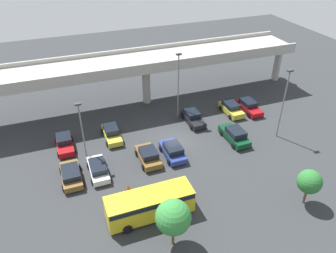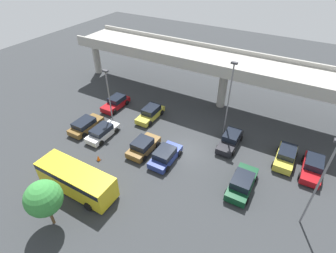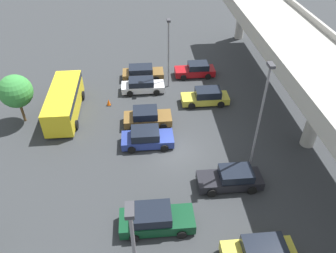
# 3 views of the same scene
# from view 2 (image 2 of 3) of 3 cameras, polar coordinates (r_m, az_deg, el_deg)

# --- Properties ---
(ground_plane) EXTENTS (97.19, 97.19, 0.00)m
(ground_plane) POSITION_cam_2_polar(r_m,az_deg,el_deg) (29.59, 3.56, -5.52)
(ground_plane) COLOR #2D3033
(highway_overpass) EXTENTS (46.50, 6.72, 7.32)m
(highway_overpass) POSITION_cam_2_polar(r_m,az_deg,el_deg) (35.42, 12.46, 12.88)
(highway_overpass) COLOR #9E9B93
(highway_overpass) RESTS_ON ground_plane
(parked_car_0) EXTENTS (2.18, 4.53, 1.43)m
(parked_car_0) POSITION_cam_2_polar(r_m,az_deg,el_deg) (33.95, -17.52, 0.34)
(parked_car_0) COLOR brown
(parked_car_0) RESTS_ON ground_plane
(parked_car_1) EXTENTS (2.02, 4.67, 1.59)m
(parked_car_1) POSITION_cam_2_polar(r_m,az_deg,el_deg) (34.53, -3.82, 2.91)
(parked_car_1) COLOR gold
(parked_car_1) RESTS_ON ground_plane
(parked_car_2) EXTENTS (2.22, 4.33, 1.54)m
(parked_car_2) POSITION_cam_2_polar(r_m,az_deg,el_deg) (29.32, -5.40, -4.24)
(parked_car_2) COLOR brown
(parked_car_2) RESTS_ON ground_plane
(parked_car_3) EXTENTS (2.20, 4.36, 1.53)m
(parked_car_3) POSITION_cam_2_polar(r_m,az_deg,el_deg) (28.03, -0.60, -6.31)
(parked_car_3) COLOR navy
(parked_car_3) RESTS_ON ground_plane
(parked_car_4) EXTENTS (2.04, 4.71, 1.54)m
(parked_car_4) POSITION_cam_2_polar(r_m,az_deg,el_deg) (30.84, 13.43, -2.86)
(parked_car_4) COLOR black
(parked_car_4) RESTS_ON ground_plane
(parked_car_5) EXTENTS (2.19, 4.82, 1.65)m
(parked_car_5) POSITION_cam_2_polar(r_m,az_deg,el_deg) (26.25, 15.82, -11.73)
(parked_car_5) COLOR #0C381E
(parked_car_5) RESTS_ON ground_plane
(parked_car_6) EXTENTS (2.08, 4.34, 1.58)m
(parked_car_6) POSITION_cam_2_polar(r_m,az_deg,el_deg) (30.58, 24.27, -5.89)
(parked_car_6) COLOR gold
(parked_car_6) RESTS_ON ground_plane
(parked_car_7) EXTENTS (2.07, 4.68, 1.57)m
(parked_car_7) POSITION_cam_2_polar(r_m,az_deg,el_deg) (30.53, 28.97, -7.69)
(parked_car_7) COLOR maroon
(parked_car_7) RESTS_ON ground_plane
(parked_car_8) EXTENTS (2.05, 4.46, 1.55)m
(parked_car_8) POSITION_cam_2_polar(r_m,az_deg,el_deg) (37.44, -11.26, 5.09)
(parked_car_8) COLOR maroon
(parked_car_8) RESTS_ON ground_plane
(parked_car_9) EXTENTS (2.02, 4.44, 1.44)m
(parked_car_9) POSITION_cam_2_polar(r_m,az_deg,el_deg) (32.18, -14.07, -1.17)
(parked_car_9) COLOR silver
(parked_car_9) RESTS_ON ground_plane
(shuttle_bus) EXTENTS (7.94, 2.81, 2.50)m
(shuttle_bus) POSITION_cam_2_polar(r_m,az_deg,el_deg) (26.10, -19.39, -10.61)
(shuttle_bus) COLOR gold
(shuttle_bus) RESTS_ON ground_plane
(lamp_post_near_aisle) EXTENTS (0.70, 0.35, 8.91)m
(lamp_post_near_aisle) POSITION_cam_2_polar(r_m,az_deg,el_deg) (22.57, 30.28, -10.05)
(lamp_post_near_aisle) COLOR slate
(lamp_post_near_aisle) RESTS_ON ground_plane
(lamp_post_mid_lot) EXTENTS (0.70, 0.35, 9.16)m
(lamp_post_mid_lot) POSITION_cam_2_polar(r_m,az_deg,el_deg) (30.09, 13.21, 6.66)
(lamp_post_mid_lot) COLOR slate
(lamp_post_mid_lot) RESTS_ON ground_plane
(lamp_post_by_overpass) EXTENTS (0.70, 0.35, 7.34)m
(lamp_post_by_overpass) POSITION_cam_2_polar(r_m,az_deg,el_deg) (32.37, -12.79, 7.03)
(lamp_post_by_overpass) COLOR slate
(lamp_post_by_overpass) RESTS_ON ground_plane
(tree_front_left) EXTENTS (2.94, 2.94, 4.67)m
(tree_front_left) POSITION_cam_2_polar(r_m,az_deg,el_deg) (23.15, -25.44, -13.95)
(tree_front_left) COLOR brown
(tree_front_left) RESTS_ON ground_plane
(traffic_cone) EXTENTS (0.44, 0.44, 0.70)m
(traffic_cone) POSITION_cam_2_polar(r_m,az_deg,el_deg) (29.27, -14.93, -6.66)
(traffic_cone) COLOR black
(traffic_cone) RESTS_ON ground_plane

